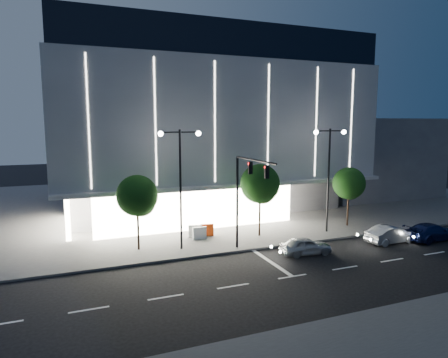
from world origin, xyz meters
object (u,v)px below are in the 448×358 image
street_lamp_east (329,165)px  barrier_d (200,233)px  barrier_b (195,231)px  traffic_mast (246,186)px  tree_left (138,198)px  car_lead (306,246)px  tree_right (349,185)px  car_second (391,234)px  street_lamp_west (180,171)px  car_third (431,232)px  barrier_c (207,230)px  tree_mid (260,186)px

street_lamp_east → barrier_d: (-10.97, 1.84, -5.31)m
barrier_b → traffic_mast: bearing=-53.7°
tree_left → barrier_b: tree_left is taller
barrier_d → car_lead: bearing=-40.2°
tree_left → tree_right: tree_left is taller
tree_left → car_second: (18.96, -5.34, -3.32)m
car_second → street_lamp_west: bearing=72.7°
car_lead → car_third: bearing=-87.0°
car_third → barrier_d: car_third is taller
street_lamp_west → car_lead: bearing=-27.5°
tree_right → car_lead: 10.04m
car_third → barrier_c: (-16.69, 7.45, -0.05)m
traffic_mast → tree_left: size_ratio=1.24×
street_lamp_west → tree_right: bearing=3.6°
street_lamp_east → tree_right: size_ratio=1.63×
street_lamp_east → tree_left: bearing=176.3°
tree_left → tree_mid: bearing=0.0°
street_lamp_east → tree_left: (-15.97, 1.02, -1.92)m
car_third → barrier_c: 18.28m
car_lead → barrier_d: car_lead is taller
car_lead → barrier_d: (-6.07, 6.06, 0.01)m
street_lamp_west → barrier_d: 5.97m
tree_mid → barrier_c: 5.73m
car_lead → barrier_b: size_ratio=3.42×
barrier_b → car_third: bearing=-8.6°
street_lamp_east → tree_left: 16.12m
tree_left → tree_mid: (10.00, 0.00, 0.30)m
traffic_mast → street_lamp_west: 4.89m
tree_left → barrier_d: 6.09m
car_second → barrier_d: 15.26m
tree_left → barrier_d: bearing=9.3°
street_lamp_west → barrier_c: (2.90, 2.51, -5.31)m
street_lamp_west → tree_left: bearing=161.1°
tree_mid → barrier_b: 6.51m
tree_right → barrier_d: bearing=176.6°
street_lamp_west → car_second: street_lamp_west is taller
car_lead → street_lamp_east: bearing=-42.8°
tree_mid → car_lead: tree_mid is taller
tree_left → car_lead: bearing=-25.3°
street_lamp_east → barrier_c: 11.68m
street_lamp_west → car_lead: 10.56m
street_lamp_east → car_third: size_ratio=1.88×
car_lead → barrier_b: (-6.21, 6.78, 0.01)m
traffic_mast → tree_left: traffic_mast is taller
tree_left → car_second: tree_left is taller
traffic_mast → street_lamp_west: (-4.00, 2.66, 0.93)m
car_lead → street_lamp_west: bearing=69.0°
street_lamp_west → car_lead: street_lamp_west is taller
tree_right → car_lead: tree_right is taller
traffic_mast → car_third: traffic_mast is taller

